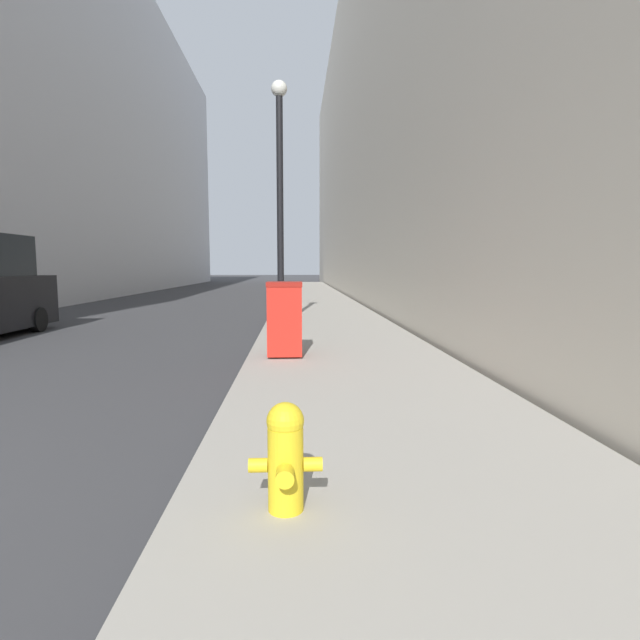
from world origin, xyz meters
TOP-DOWN VIEW (x-y plane):
  - sidewalk_right at (5.81, 18.00)m, footprint 3.51×60.00m
  - building_right_stone at (13.66, 26.00)m, footprint 12.00×60.00m
  - fire_hydrant at (4.82, 0.79)m, footprint 0.47×0.35m
  - trash_bin at (4.70, 6.25)m, footprint 0.60×0.58m
  - lamppost at (4.50, 10.92)m, footprint 0.41×0.41m

SIDE VIEW (x-z plane):
  - sidewalk_right at x=5.81m, z-range 0.00..0.16m
  - fire_hydrant at x=4.82m, z-range 0.17..0.87m
  - trash_bin at x=4.70m, z-range 0.17..1.46m
  - lamppost at x=4.50m, z-range 0.48..6.69m
  - building_right_stone at x=13.66m, z-range 0.00..18.51m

